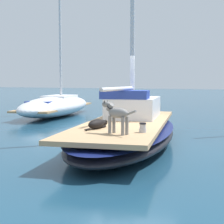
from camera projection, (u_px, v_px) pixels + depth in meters
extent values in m
plane|color=navy|center=(126.00, 145.00, 9.49)|extent=(120.00, 120.00, 0.00)
ellipsoid|color=black|center=(126.00, 135.00, 9.46)|extent=(3.67, 7.52, 0.56)
ellipsoid|color=navy|center=(126.00, 129.00, 9.44)|extent=(3.69, 7.55, 0.08)
cube|color=tan|center=(126.00, 123.00, 9.43)|extent=(3.13, 6.87, 0.10)
cylinder|color=silver|center=(118.00, 89.00, 9.20)|extent=(0.10, 2.20, 0.10)
cube|color=silver|center=(134.00, 107.00, 10.56)|extent=(1.75, 2.40, 0.60)
cube|color=navy|center=(125.00, 95.00, 9.81)|extent=(1.43, 0.91, 0.24)
ellipsoid|color=gray|center=(118.00, 113.00, 7.21)|extent=(0.56, 0.38, 0.22)
cylinder|color=gray|center=(110.00, 125.00, 7.31)|extent=(0.07, 0.07, 0.38)
cylinder|color=gray|center=(114.00, 124.00, 7.41)|extent=(0.07, 0.07, 0.38)
cylinder|color=gray|center=(123.00, 126.00, 7.07)|extent=(0.07, 0.07, 0.38)
cylinder|color=gray|center=(127.00, 126.00, 7.16)|extent=(0.07, 0.07, 0.38)
cylinder|color=gray|center=(110.00, 107.00, 7.36)|extent=(0.21, 0.17, 0.19)
ellipsoid|color=gray|center=(106.00, 104.00, 7.44)|extent=(0.25, 0.20, 0.13)
cone|color=#2A2929|center=(105.00, 102.00, 7.40)|extent=(0.05, 0.05, 0.06)
cone|color=#2A2929|center=(107.00, 101.00, 7.47)|extent=(0.05, 0.05, 0.06)
torus|color=black|center=(110.00, 107.00, 7.36)|extent=(0.16, 0.17, 0.10)
cylinder|color=gray|center=(132.00, 113.00, 6.97)|extent=(0.22, 0.12, 0.12)
ellipsoid|color=black|center=(97.00, 124.00, 8.06)|extent=(0.32, 0.62, 0.22)
ellipsoid|color=black|center=(104.00, 123.00, 8.38)|extent=(0.15, 0.21, 0.13)
cone|color=black|center=(103.00, 120.00, 8.40)|extent=(0.05, 0.05, 0.05)
cone|color=black|center=(106.00, 121.00, 8.35)|extent=(0.05, 0.05, 0.05)
cylinder|color=black|center=(99.00, 126.00, 8.28)|extent=(0.07, 0.18, 0.06)
cylinder|color=black|center=(103.00, 126.00, 8.22)|extent=(0.07, 0.18, 0.06)
cylinder|color=black|center=(87.00, 129.00, 7.73)|extent=(0.06, 0.18, 0.04)
cylinder|color=#B7B7BC|center=(143.00, 131.00, 7.49)|extent=(0.16, 0.16, 0.08)
cylinder|color=#B7B7BC|center=(143.00, 126.00, 7.48)|extent=(0.13, 0.13, 0.10)
cylinder|color=black|center=(143.00, 123.00, 7.48)|extent=(0.15, 0.15, 0.03)
torus|color=beige|center=(96.00, 125.00, 8.59)|extent=(0.32, 0.32, 0.04)
ellipsoid|color=white|center=(56.00, 106.00, 17.20)|extent=(3.39, 7.14, 0.99)
cube|color=tan|center=(56.00, 107.00, 17.21)|extent=(2.83, 6.39, 0.08)
cube|color=silver|center=(60.00, 100.00, 17.68)|extent=(1.58, 2.24, 0.52)
cube|color=navy|center=(46.00, 104.00, 16.02)|extent=(1.47, 2.22, 0.36)
cylinder|color=silver|center=(60.00, 46.00, 17.59)|extent=(0.12, 0.12, 6.12)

